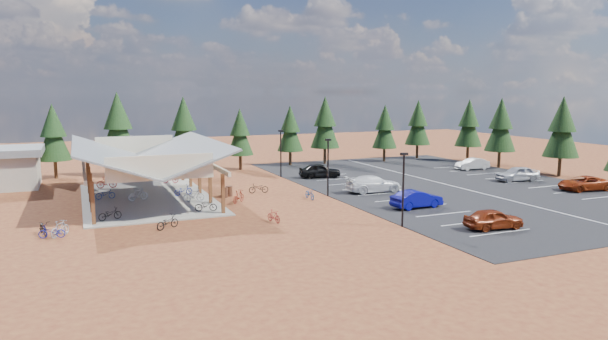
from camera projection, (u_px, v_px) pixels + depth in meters
The scene contains 43 objects.
ground at pixel (283, 205), 44.53m from camera, with size 140.00×140.00×0.00m, color maroon.
asphalt_lot at pixel (445, 184), 54.36m from camera, with size 27.00×44.00×0.04m, color black.
concrete_pad at pixel (147, 198), 47.07m from camera, with size 10.60×18.60×0.10m, color gray.
bike_pavilion at pixel (146, 155), 46.53m from camera, with size 11.65×19.40×4.97m.
lamp_post_0 at pixel (403, 184), 36.90m from camera, with size 0.50×0.25×5.14m.
lamp_post_1 at pixel (328, 163), 47.85m from camera, with size 0.50×0.25×5.14m.
lamp_post_2 at pixel (281, 150), 58.79m from camera, with size 0.50×0.25×5.14m.
trash_bin_0 at pixel (225, 192), 47.66m from camera, with size 0.60×0.60×0.90m, color #402417.
trash_bin_1 at pixel (229, 191), 48.29m from camera, with size 0.60×0.60×0.90m, color #402417.
pine_1 at pixel (53, 133), 57.66m from camera, with size 3.45×3.45×8.03m.
pine_2 at pixel (118, 125), 59.32m from camera, with size 3.98×3.98×9.27m.
pine_3 at pixel (184, 126), 61.60m from camera, with size 3.75×3.75×8.74m.
pine_4 at pixel (240, 132), 64.14m from camera, with size 3.14×3.14×7.31m.
pine_5 at pixel (290, 129), 67.91m from camera, with size 3.26×3.26×7.59m.
pine_6 at pixel (325, 123), 69.21m from camera, with size 3.74×3.74×8.71m.
pine_7 at pixel (385, 127), 71.65m from camera, with size 3.26×3.26×7.60m.
pine_8 at pixel (418, 123), 74.96m from camera, with size 3.50×3.50×8.15m.
pine_11 at pixel (562, 127), 59.16m from camera, with size 3.78×3.78×8.80m.
pine_12 at pixel (501, 125), 65.63m from camera, with size 3.67×3.67×8.56m.
pine_13 at pixel (469, 123), 72.17m from camera, with size 3.57×3.57×8.31m.
bike_0 at pixel (110, 214), 38.83m from camera, with size 0.59×1.68×0.88m, color black.
bike_1 at pixel (138, 194), 45.82m from camera, with size 0.50×1.76×1.06m, color #9B9CA3.
bike_2 at pixel (105, 194), 46.42m from camera, with size 0.57×1.64×0.86m, color navy.
bike_3 at pixel (107, 182), 51.69m from camera, with size 0.52×1.85×1.11m, color maroon.
bike_4 at pixel (206, 205), 41.71m from camera, with size 0.59×1.69×0.89m, color black.
bike_5 at pixel (194, 195), 45.34m from camera, with size 0.50×1.78×1.07m, color #9D9FA7.
bike_6 at pixel (183, 190), 48.11m from camera, with size 0.61×1.76×0.92m, color navy.
bike_7 at pixel (170, 178), 54.55m from camera, with size 0.45×1.59×0.96m, color maroon.
bike_8 at pixel (43, 228), 35.03m from camera, with size 0.65×1.87×0.98m, color black.
bike_9 at pixel (60, 229), 34.74m from camera, with size 0.49×1.74×1.05m, color gray.
bike_10 at pixel (52, 232), 34.35m from camera, with size 0.56×1.62×0.85m, color #131BA0.
bike_11 at pixel (274, 216), 38.55m from camera, with size 0.42×1.49×0.89m, color maroon.
bike_12 at pixel (167, 222), 36.67m from camera, with size 0.63×1.80×0.94m, color black.
bike_14 at pixel (310, 194), 46.92m from camera, with size 0.63×1.80×0.94m, color navy.
bike_15 at pixel (239, 196), 45.31m from camera, with size 0.52×1.83×1.10m, color maroon.
bike_16 at pixel (259, 188), 49.71m from camera, with size 0.62×1.79×0.94m, color black.
car_0 at pixel (494, 219), 36.55m from camera, with size 1.63×4.04×1.38m, color maroon.
car_1 at pixel (417, 199), 43.19m from camera, with size 1.49×4.29×1.41m, color #08087D.
car_3 at pixel (374, 184), 49.98m from camera, with size 2.14×5.26×1.53m, color white.
car_4 at pixel (320, 171), 58.48m from camera, with size 1.80×4.47×1.52m, color black.
car_6 at pixel (584, 183), 50.81m from camera, with size 2.24×4.86×1.35m, color maroon.
car_8 at pixel (517, 174), 56.10m from camera, with size 1.83×4.55×1.55m, color #AFB1B7.
car_9 at pixel (472, 164), 64.49m from camera, with size 1.44×4.13×1.36m, color #B7B7B7.
Camera 1 is at (-15.36, -40.91, 9.21)m, focal length 32.00 mm.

